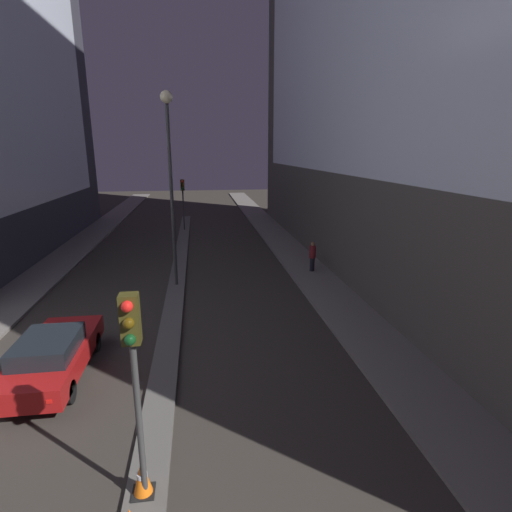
{
  "coord_description": "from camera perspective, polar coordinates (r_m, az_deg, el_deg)",
  "views": [
    {
      "loc": [
        1.22,
        -2.55,
        6.61
      ],
      "look_at": [
        4.52,
        20.13,
        0.5
      ],
      "focal_mm": 28.0,
      "sensor_mm": 36.0,
      "label": 1
    }
  ],
  "objects": [
    {
      "name": "median_strip",
      "position": [
        23.08,
        -10.96,
        -1.85
      ],
      "size": [
        0.82,
        37.11,
        0.11
      ],
      "color": "#56544F",
      "rests_on": "ground"
    },
    {
      "name": "traffic_cone_far",
      "position": [
        9.1,
        -15.94,
        -28.13
      ],
      "size": [
        0.44,
        0.44,
        0.74
      ],
      "color": "black",
      "rests_on": "median_strip"
    },
    {
      "name": "traffic_light_near",
      "position": [
        7.45,
        -17.18,
        -13.22
      ],
      "size": [
        0.32,
        0.42,
        4.16
      ],
      "color": "#383838",
      "rests_on": "median_strip"
    },
    {
      "name": "traffic_light_mid",
      "position": [
        33.76,
        -10.42,
        8.85
      ],
      "size": [
        0.32,
        0.42,
        4.16
      ],
      "color": "#383838",
      "rests_on": "median_strip"
    },
    {
      "name": "car_left_lane",
      "position": [
        13.57,
        -27.04,
        -12.5
      ],
      "size": [
        1.83,
        4.7,
        1.42
      ],
      "color": "maroon",
      "rests_on": "ground"
    },
    {
      "name": "street_lamp",
      "position": [
        19.31,
        -12.26,
        14.07
      ],
      "size": [
        0.57,
        0.57,
        9.05
      ],
      "color": "#383838",
      "rests_on": "median_strip"
    },
    {
      "name": "pedestrian_on_right_sidewalk",
      "position": [
        22.1,
        8.06,
        0.03
      ],
      "size": [
        0.36,
        0.36,
        1.64
      ],
      "color": "black",
      "rests_on": "sidewalk_right"
    }
  ]
}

